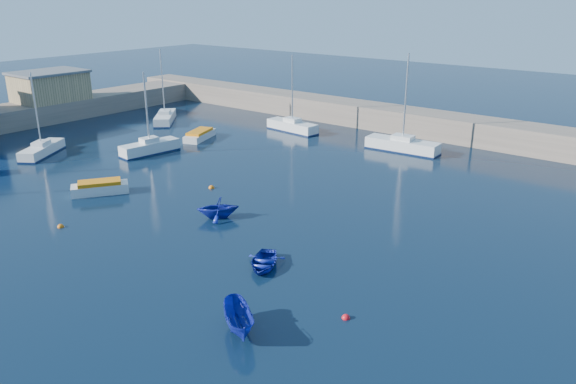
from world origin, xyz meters
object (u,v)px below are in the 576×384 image
Objects in this scene: sailboat_3 at (150,147)px; dinghy_left at (218,208)px; dinghy_center at (263,262)px; dinghy_right at (239,320)px; sailboat_2 at (42,150)px; sailboat_5 at (292,126)px; brick_shed_a at (50,87)px; motorboat_2 at (200,135)px; sailboat_6 at (402,145)px; motorboat_1 at (100,188)px; sailboat_4 at (165,117)px.

dinghy_left is at bearing -17.16° from sailboat_3.
dinghy_right is at bearing -88.08° from dinghy_center.
sailboat_5 is (13.38, 23.60, 0.07)m from sailboat_2.
brick_shed_a is 41.88m from dinghy_left.
sailboat_5 is 10.94m from motorboat_2.
brick_shed_a is at bearing -179.86° from sailboat_3.
sailboat_6 is 3.08× the size of dinghy_center.
motorboat_2 is at bearing 100.32° from sailboat_3.
motorboat_2 is 31.93m from dinghy_center.
sailboat_6 is at bearing 4.63° from motorboat_2.
sailboat_6 is (14.21, 0.18, 0.03)m from sailboat_5.
motorboat_1 is at bearing 108.31° from dinghy_right.
sailboat_5 is at bearing 157.50° from dinghy_left.
dinghy_right is at bearing -24.44° from sailboat_3.
dinghy_right is (51.54, -20.24, -3.44)m from brick_shed_a.
sailboat_2 is 1.60× the size of motorboat_2.
motorboat_1 is (29.17, -12.86, -3.59)m from brick_shed_a.
sailboat_2 is 0.93× the size of sailboat_5.
sailboat_4 reaches higher than brick_shed_a.
sailboat_4 is 26.45m from motorboat_1.
sailboat_6 reaches higher than dinghy_right.
dinghy_left is at bearing 85.68° from dinghy_right.
brick_shed_a is 32.08m from motorboat_1.
sailboat_6 is 3.29× the size of dinghy_left.
sailboat_6 is 35.44m from dinghy_right.
dinghy_right is at bearing -60.91° from motorboat_2.
dinghy_center is at bearing 67.67° from dinghy_right.
sailboat_2 reaches higher than motorboat_1.
sailboat_2 reaches higher than sailboat_3.
dinghy_right is at bearing 15.31° from motorboat_1.
sailboat_2 is 27.13m from sailboat_5.
dinghy_center is at bearing -16.69° from brick_shed_a.
brick_shed_a is 18.05m from sailboat_2.
sailboat_2 is at bearing 110.74° from dinghy_right.
motorboat_2 is at bearing 111.48° from sailboat_6.
sailboat_6 is 24.64m from dinghy_left.
sailboat_2 is 33.59m from dinghy_center.
sailboat_2 is at bearing -140.96° from dinghy_left.
sailboat_4 is at bearing 31.62° from brick_shed_a.
sailboat_4 is at bearing 116.79° from sailboat_5.
motorboat_2 is at bearing 11.49° from brick_shed_a.
motorboat_1 is 1.32× the size of dinghy_right.
dinghy_left is (40.39, -10.58, -3.31)m from brick_shed_a.
sailboat_2 is 10.70m from sailboat_3.
brick_shed_a is 2.67× the size of dinghy_left.
sailboat_5 is 34.51m from dinghy_center.
sailboat_2 is at bearing -33.62° from brick_shed_a.
sailboat_6 is 1.93× the size of motorboat_2.
sailboat_5 is at bearing 86.95° from sailboat_6.
sailboat_6 is 29.89m from motorboat_1.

